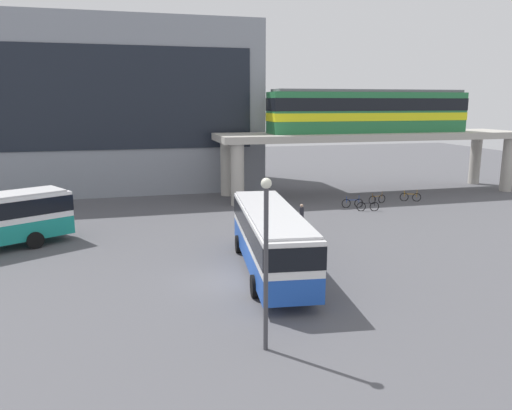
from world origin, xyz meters
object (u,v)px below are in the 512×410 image
(train, at_px, (369,111))
(bicycle_brown, at_px, (377,199))
(bus_main, at_px, (271,234))
(pedestrian_near_building, at_px, (301,217))
(bicycle_black, at_px, (368,206))
(bicycle_orange, at_px, (410,197))
(station_building, at_px, (98,107))
(bicycle_blue, at_px, (353,203))

(train, relative_size, bicycle_brown, 10.62)
(bus_main, relative_size, pedestrian_near_building, 6.49)
(bicycle_black, xyz_separation_m, bicycle_orange, (5.41, 2.65, 0.00))
(bus_main, distance_m, bicycle_black, 16.50)
(train, distance_m, bicycle_black, 10.67)
(station_building, distance_m, bicycle_brown, 27.89)
(train, height_order, bus_main, train)
(station_building, distance_m, bicycle_blue, 26.26)
(bicycle_brown, xyz_separation_m, pedestrian_near_building, (-9.14, -6.55, 0.46))
(bus_main, bearing_deg, train, 51.88)
(bus_main, xyz_separation_m, bicycle_blue, (10.84, 13.27, -1.63))
(bicycle_black, xyz_separation_m, bicycle_brown, (2.13, 2.47, 0.00))
(bicycle_blue, xyz_separation_m, pedestrian_near_building, (-6.42, -5.58, 0.46))
(train, bearing_deg, bicycle_black, -115.37)
(bicycle_blue, distance_m, bicycle_brown, 2.89)
(train, relative_size, pedestrian_near_building, 10.75)
(station_building, xyz_separation_m, train, (24.01, -9.59, -0.30))
(bicycle_black, height_order, bicycle_brown, same)
(bus_main, relative_size, bicycle_brown, 6.41)
(bicycle_brown, distance_m, bicycle_orange, 3.29)
(bicycle_blue, xyz_separation_m, bicycle_orange, (6.01, 1.16, 0.00))
(bicycle_brown, bearing_deg, pedestrian_near_building, -144.37)
(train, xyz_separation_m, bus_main, (-14.77, -18.82, -5.65))
(train, relative_size, bicycle_black, 10.61)
(bicycle_blue, bearing_deg, train, 54.66)
(bus_main, bearing_deg, bicycle_brown, 46.42)
(bicycle_blue, bearing_deg, bus_main, -129.22)
(bicycle_blue, height_order, bicycle_orange, same)
(bicycle_brown, bearing_deg, bicycle_orange, 3.16)
(bicycle_black, bearing_deg, station_building, 141.17)
(bicycle_black, distance_m, bicycle_orange, 6.02)
(bicycle_orange, relative_size, pedestrian_near_building, 0.96)
(bicycle_blue, distance_m, pedestrian_near_building, 8.51)
(station_building, distance_m, bus_main, 30.47)
(train, xyz_separation_m, bicycle_orange, (2.07, -4.39, -7.28))
(pedestrian_near_building, bearing_deg, bus_main, -119.85)
(bicycle_brown, height_order, bicycle_orange, same)
(bus_main, distance_m, bicycle_brown, 19.74)
(station_building, distance_m, pedestrian_near_building, 25.82)
(bicycle_blue, height_order, pedestrian_near_building, pedestrian_near_building)
(station_building, height_order, pedestrian_near_building, station_building)
(train, relative_size, bicycle_blue, 10.49)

